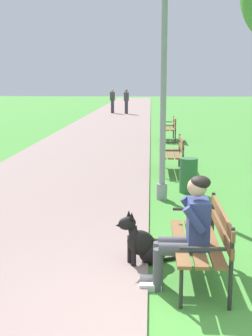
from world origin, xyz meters
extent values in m
plane|color=#478E38|center=(0.00, 0.00, 0.00)|extent=(120.00, 120.00, 0.00)
cube|color=gray|center=(-2.28, 24.00, 0.02)|extent=(4.04, 60.00, 0.04)
cube|color=brown|center=(0.10, 1.03, 0.45)|extent=(0.14, 1.50, 0.04)
cube|color=brown|center=(0.27, 1.03, 0.45)|extent=(0.14, 1.50, 0.04)
cube|color=brown|center=(0.45, 1.03, 0.45)|extent=(0.14, 1.50, 0.04)
cube|color=brown|center=(0.55, 1.03, 0.59)|extent=(0.04, 1.50, 0.11)
cube|color=brown|center=(0.55, 1.03, 0.77)|extent=(0.04, 1.50, 0.11)
cylinder|color=#2D2B28|center=(0.07, 1.72, 0.23)|extent=(0.04, 0.04, 0.45)
cylinder|color=#2D2B28|center=(0.55, 1.72, 0.43)|extent=(0.04, 0.04, 0.85)
cube|color=#2D2B28|center=(0.27, 1.72, 0.63)|extent=(0.45, 0.04, 0.03)
cylinder|color=#2D2B28|center=(0.07, 0.34, 0.23)|extent=(0.04, 0.04, 0.45)
cylinder|color=#2D2B28|center=(0.55, 0.34, 0.43)|extent=(0.04, 0.04, 0.85)
cube|color=#2D2B28|center=(0.27, 0.34, 0.63)|extent=(0.45, 0.04, 0.03)
cube|color=brown|center=(0.06, 7.29, 0.45)|extent=(0.14, 1.50, 0.04)
cube|color=brown|center=(0.23, 7.29, 0.45)|extent=(0.14, 1.50, 0.04)
cube|color=brown|center=(0.41, 7.29, 0.45)|extent=(0.14, 1.50, 0.04)
cube|color=brown|center=(0.51, 7.29, 0.59)|extent=(0.04, 1.50, 0.11)
cube|color=brown|center=(0.51, 7.29, 0.77)|extent=(0.04, 1.50, 0.11)
cylinder|color=#2D2B28|center=(0.03, 7.98, 0.23)|extent=(0.04, 0.04, 0.45)
cylinder|color=#2D2B28|center=(0.51, 7.98, 0.43)|extent=(0.04, 0.04, 0.85)
cube|color=#2D2B28|center=(0.23, 7.98, 0.63)|extent=(0.45, 0.04, 0.03)
cylinder|color=#2D2B28|center=(0.03, 6.60, 0.23)|extent=(0.04, 0.04, 0.45)
cylinder|color=#2D2B28|center=(0.51, 6.60, 0.43)|extent=(0.04, 0.04, 0.85)
cube|color=#2D2B28|center=(0.23, 6.60, 0.63)|extent=(0.45, 0.04, 0.03)
cube|color=brown|center=(0.19, 13.32, 0.45)|extent=(0.14, 1.50, 0.04)
cube|color=brown|center=(0.37, 13.32, 0.45)|extent=(0.14, 1.50, 0.04)
cube|color=brown|center=(0.54, 13.32, 0.45)|extent=(0.14, 1.50, 0.04)
cube|color=brown|center=(0.65, 13.32, 0.59)|extent=(0.04, 1.50, 0.11)
cube|color=brown|center=(0.65, 13.32, 0.77)|extent=(0.04, 1.50, 0.11)
cylinder|color=#2D2B28|center=(0.17, 14.01, 0.23)|extent=(0.04, 0.04, 0.45)
cylinder|color=#2D2B28|center=(0.65, 14.01, 0.43)|extent=(0.04, 0.04, 0.85)
cube|color=#2D2B28|center=(0.37, 14.01, 0.63)|extent=(0.45, 0.04, 0.03)
cylinder|color=#2D2B28|center=(0.17, 12.63, 0.23)|extent=(0.04, 0.04, 0.45)
cylinder|color=#2D2B28|center=(0.65, 12.63, 0.43)|extent=(0.04, 0.04, 0.85)
cube|color=#2D2B28|center=(0.37, 12.63, 0.63)|extent=(0.45, 0.04, 0.03)
cylinder|color=#4C4C51|center=(0.06, 0.93, 0.47)|extent=(0.42, 0.14, 0.14)
cylinder|color=#4C4C51|center=(-0.15, 0.93, 0.24)|extent=(0.11, 0.11, 0.47)
cube|color=silver|center=(-0.23, 0.93, 0.04)|extent=(0.24, 0.09, 0.07)
cylinder|color=#4C4C51|center=(0.06, 0.73, 0.47)|extent=(0.42, 0.14, 0.14)
cylinder|color=#4C4C51|center=(-0.15, 0.73, 0.24)|extent=(0.11, 0.11, 0.47)
cube|color=silver|center=(-0.23, 0.73, 0.04)|extent=(0.24, 0.09, 0.07)
cube|color=navy|center=(0.27, 0.83, 0.73)|extent=(0.22, 0.36, 0.52)
cylinder|color=navy|center=(0.21, 1.03, 0.83)|extent=(0.25, 0.09, 0.30)
cylinder|color=navy|center=(0.21, 0.63, 0.83)|extent=(0.25, 0.09, 0.30)
sphere|color=tan|center=(0.25, 0.83, 1.13)|extent=(0.21, 0.21, 0.21)
ellipsoid|color=black|center=(0.28, 0.83, 1.18)|extent=(0.22, 0.23, 0.14)
ellipsoid|color=black|center=(-0.20, 1.46, 0.16)|extent=(0.45, 0.41, 0.32)
ellipsoid|color=black|center=(-0.34, 1.40, 0.29)|extent=(0.55, 0.41, 0.48)
ellipsoid|color=black|center=(-0.29, 1.42, 0.32)|extent=(0.40, 0.32, 0.27)
cylinder|color=black|center=(-0.48, 1.40, 0.19)|extent=(0.06, 0.06, 0.38)
cylinder|color=black|center=(-0.43, 1.29, 0.19)|extent=(0.06, 0.06, 0.38)
cylinder|color=black|center=(-0.44, 1.35, 0.43)|extent=(0.17, 0.20, 0.19)
ellipsoid|color=black|center=(-0.51, 1.32, 0.56)|extent=(0.26, 0.22, 0.16)
cone|color=black|center=(-0.60, 1.27, 0.55)|extent=(0.13, 0.12, 0.09)
cone|color=black|center=(-0.49, 1.37, 0.66)|extent=(0.06, 0.06, 0.09)
cone|color=black|center=(-0.46, 1.29, 0.66)|extent=(0.06, 0.06, 0.09)
cylinder|color=black|center=(-0.02, 1.55, 0.03)|extent=(0.27, 0.16, 0.04)
cylinder|color=gray|center=(-0.02, 4.60, 0.15)|extent=(0.20, 0.20, 0.30)
cylinder|color=gray|center=(-0.02, 4.60, 1.85)|extent=(0.11, 0.11, 3.70)
cylinder|color=#2D6638|center=(0.53, 5.17, 0.35)|extent=(0.36, 0.36, 0.70)
cylinder|color=#383842|center=(-2.82, 27.02, 0.44)|extent=(0.22, 0.22, 0.88)
cube|color=#3F3F42|center=(-2.82, 27.02, 1.16)|extent=(0.32, 0.20, 0.56)
sphere|color=tan|center=(-2.82, 27.02, 1.55)|extent=(0.20, 0.20, 0.20)
cylinder|color=#383842|center=(-1.85, 26.39, 0.44)|extent=(0.22, 0.22, 0.88)
cube|color=#3F3F42|center=(-1.85, 26.39, 1.16)|extent=(0.32, 0.20, 0.56)
sphere|color=#A37556|center=(-1.85, 26.39, 1.55)|extent=(0.20, 0.20, 0.20)
camera|label=1|loc=(-0.24, -3.90, 2.24)|focal=49.05mm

